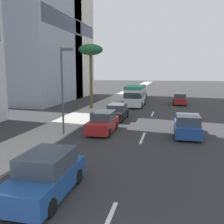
{
  "coord_description": "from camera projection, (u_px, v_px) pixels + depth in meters",
  "views": [
    {
      "loc": [
        -3.69,
        -1.82,
        4.91
      ],
      "look_at": [
        17.77,
        3.03,
        1.35
      ],
      "focal_mm": 40.85,
      "sensor_mm": 36.0,
      "label": 1
    }
  ],
  "objects": [
    {
      "name": "ground_plane",
      "position": [
        155.0,
        107.0,
        35.06
      ],
      "size": [
        198.0,
        198.0,
        0.0
      ],
      "primitive_type": "plane",
      "color": "#2D2D30"
    },
    {
      "name": "sidewalk_right",
      "position": [
        104.0,
        105.0,
        36.65
      ],
      "size": [
        162.0,
        3.49,
        0.15
      ],
      "primitive_type": "cube",
      "color": "#9E9B93",
      "rests_on": "ground_plane"
    },
    {
      "name": "lane_stripe_mid",
      "position": [
        143.0,
        138.0,
        18.88
      ],
      "size": [
        3.2,
        0.16,
        0.01
      ],
      "primitive_type": "cube",
      "color": "silver",
      "rests_on": "ground_plane"
    },
    {
      "name": "lane_stripe_far",
      "position": [
        152.0,
        114.0,
        29.44
      ],
      "size": [
        3.2,
        0.16,
        0.01
      ],
      "primitive_type": "cube",
      "color": "silver",
      "rests_on": "ground_plane"
    },
    {
      "name": "car_lead",
      "position": [
        187.0,
        126.0,
        19.33
      ],
      "size": [
        4.25,
        1.92,
        1.64
      ],
      "color": "#1E478C",
      "rests_on": "ground_plane"
    },
    {
      "name": "minibus_second",
      "position": [
        136.0,
        95.0,
        35.7
      ],
      "size": [
        6.69,
        2.38,
        2.89
      ],
      "rotation": [
        0.0,
        0.0,
        3.14
      ],
      "color": "silver",
      "rests_on": "ground_plane"
    },
    {
      "name": "car_third",
      "position": [
        180.0,
        99.0,
        37.78
      ],
      "size": [
        4.57,
        1.86,
        1.65
      ],
      "color": "#A51E1E",
      "rests_on": "ground_plane"
    },
    {
      "name": "car_fourth",
      "position": [
        117.0,
        112.0,
        26.14
      ],
      "size": [
        4.68,
        1.89,
        1.55
      ],
      "rotation": [
        0.0,
        0.0,
        3.14
      ],
      "color": "black",
      "rests_on": "ground_plane"
    },
    {
      "name": "car_fifth",
      "position": [
        46.0,
        175.0,
        10.12
      ],
      "size": [
        4.31,
        1.95,
        1.71
      ],
      "rotation": [
        0.0,
        0.0,
        3.14
      ],
      "color": "#1E478C",
      "rests_on": "ground_plane"
    },
    {
      "name": "car_sixth",
      "position": [
        103.0,
        122.0,
        20.59
      ],
      "size": [
        4.33,
        1.83,
        1.67
      ],
      "rotation": [
        0.0,
        0.0,
        3.14
      ],
      "color": "#A51E1E",
      "rests_on": "ground_plane"
    },
    {
      "name": "car_seventh",
      "position": [
        141.0,
        95.0,
        45.12
      ],
      "size": [
        4.19,
        1.83,
        1.56
      ],
      "rotation": [
        0.0,
        0.0,
        3.14
      ],
      "color": "black",
      "rests_on": "ground_plane"
    },
    {
      "name": "palm_tree",
      "position": [
        91.0,
        52.0,
        31.85
      ],
      "size": [
        3.05,
        3.05,
        8.09
      ],
      "color": "brown",
      "rests_on": "sidewalk_right"
    },
    {
      "name": "street_lamp",
      "position": [
        63.0,
        81.0,
        18.92
      ],
      "size": [
        0.24,
        0.97,
        6.45
      ],
      "color": "#4C4C51",
      "rests_on": "sidewalk_right"
    }
  ]
}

